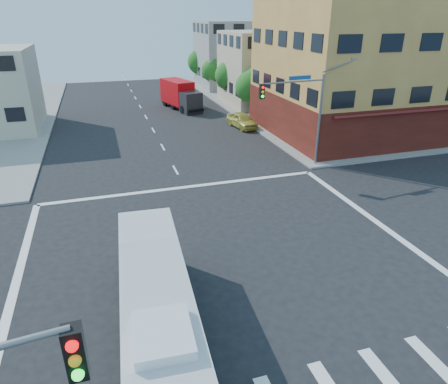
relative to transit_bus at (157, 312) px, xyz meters
name	(u,v)px	position (x,y,z in m)	size (l,w,h in m)	color
ground	(227,262)	(3.93, 4.40, -1.56)	(120.00, 120.00, 0.00)	black
sidewalk_ne	(379,94)	(38.93, 39.40, -1.48)	(50.00, 50.00, 0.15)	gray
corner_building_ne	(366,71)	(23.91, 22.88, 4.33)	(18.10, 15.44, 14.00)	gold
building_east_near	(272,68)	(20.91, 38.38, 2.95)	(12.06, 10.06, 9.00)	#B8A58C
building_east_far	(237,55)	(20.91, 52.38, 3.45)	(12.06, 10.06, 10.00)	#969691
signal_mast_ne	(301,104)	(13.00, 15.02, 3.42)	(7.91, 1.13, 8.07)	slate
street_tree_a	(252,85)	(15.83, 32.33, 2.03)	(3.60, 3.60, 5.53)	#331D12
street_tree_b	(230,74)	(15.83, 40.33, 2.20)	(3.80, 3.80, 5.79)	#331D12
street_tree_c	(214,69)	(15.83, 48.33, 1.90)	(3.40, 3.40, 5.29)	#331D12
street_tree_d	(200,60)	(15.83, 56.33, 2.32)	(4.00, 4.00, 6.03)	#331D12
transit_bus	(157,312)	(0.00, 0.00, 0.00)	(2.92, 10.86, 3.18)	black
box_truck	(181,96)	(8.72, 38.45, 0.11)	(4.06, 7.93, 3.43)	black
parked_car	(242,120)	(13.04, 27.74, -0.79)	(1.82, 4.51, 1.54)	gold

